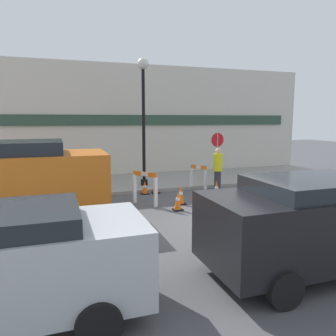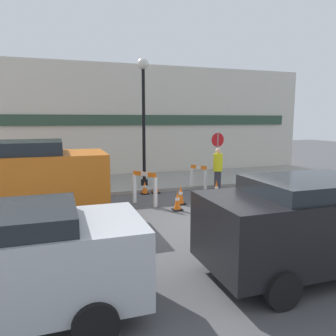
{
  "view_description": "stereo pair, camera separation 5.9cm",
  "coord_description": "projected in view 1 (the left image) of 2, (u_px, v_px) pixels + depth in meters",
  "views": [
    {
      "loc": [
        -4.21,
        -7.48,
        2.83
      ],
      "look_at": [
        -0.23,
        4.16,
        1.0
      ],
      "focal_mm": 35.0,
      "sensor_mm": 36.0,
      "label": 1
    },
    {
      "loc": [
        -4.15,
        -7.5,
        2.83
      ],
      "look_at": [
        -0.23,
        4.16,
        1.0
      ],
      "focal_mm": 35.0,
      "sensor_mm": 36.0,
      "label": 2
    }
  ],
  "objects": [
    {
      "name": "parked_car_1",
      "position": [
        312.0,
        220.0,
        6.01
      ],
      "size": [
        4.04,
        1.94,
        1.78
      ],
      "color": "black",
      "rests_on": "ground_plane"
    },
    {
      "name": "person_worker",
      "position": [
        218.0,
        168.0,
        12.89
      ],
      "size": [
        0.42,
        0.42,
        1.72
      ],
      "rotation": [
        0.0,
        0.0,
        -3.0
      ],
      "color": "#33333D",
      "rests_on": "ground_plane"
    },
    {
      "name": "ground_plane",
      "position": [
        226.0,
        226.0,
        8.76
      ],
      "size": [
        60.0,
        60.0,
        0.0
      ],
      "primitive_type": "plane",
      "color": "#4C4C4F"
    },
    {
      "name": "barricade_0",
      "position": [
        145.0,
        187.0,
        10.85
      ],
      "size": [
        0.67,
        0.86,
        1.12
      ],
      "rotation": [
        0.0,
        0.0,
        5.34
      ],
      "color": "white",
      "rests_on": "ground_plane"
    },
    {
      "name": "traffic_cone_4",
      "position": [
        145.0,
        188.0,
        12.5
      ],
      "size": [
        0.3,
        0.3,
        0.5
      ],
      "color": "black",
      "rests_on": "ground_plane"
    },
    {
      "name": "storefront_facade",
      "position": [
        144.0,
        121.0,
        16.36
      ],
      "size": [
        18.0,
        0.22,
        5.5
      ],
      "color": "beige",
      "rests_on": "ground_plane"
    },
    {
      "name": "traffic_cone_3",
      "position": [
        156.0,
        186.0,
        12.63
      ],
      "size": [
        0.3,
        0.3,
        0.6
      ],
      "color": "black",
      "rests_on": "ground_plane"
    },
    {
      "name": "traffic_cone_1",
      "position": [
        181.0,
        195.0,
        10.97
      ],
      "size": [
        0.3,
        0.3,
        0.66
      ],
      "color": "black",
      "rests_on": "ground_plane"
    },
    {
      "name": "person_pedestrian",
      "position": [
        16.0,
        163.0,
        13.62
      ],
      "size": [
        0.38,
        0.38,
        1.65
      ],
      "rotation": [
        0.0,
        0.0,
        3.06
      ],
      "color": "#33333D",
      "rests_on": "sidewalk_slab"
    },
    {
      "name": "work_van",
      "position": [
        8.0,
        180.0,
        8.72
      ],
      "size": [
        5.14,
        2.23,
        2.26
      ],
      "color": "#D16619",
      "rests_on": "ground_plane"
    },
    {
      "name": "barricade_1",
      "position": [
        198.0,
        177.0,
        13.1
      ],
      "size": [
        0.5,
        0.69,
        1.02
      ],
      "rotation": [
        0.0,
        0.0,
        8.42
      ],
      "color": "white",
      "rests_on": "ground_plane"
    },
    {
      "name": "stop_sign",
      "position": [
        217.0,
        149.0,
        14.15
      ],
      "size": [
        0.6,
        0.06,
        2.12
      ],
      "rotation": [
        0.0,
        0.0,
        3.22
      ],
      "color": "gray",
      "rests_on": "sidewalk_slab"
    },
    {
      "name": "traffic_cone_2",
      "position": [
        216.0,
        190.0,
        11.7
      ],
      "size": [
        0.3,
        0.3,
        0.7
      ],
      "color": "black",
      "rests_on": "ground_plane"
    },
    {
      "name": "sidewalk_slab",
      "position": [
        156.0,
        181.0,
        14.82
      ],
      "size": [
        18.0,
        3.97,
        0.13
      ],
      "color": "gray",
      "rests_on": "ground_plane"
    },
    {
      "name": "streetlamp_post",
      "position": [
        143.0,
        105.0,
        13.07
      ],
      "size": [
        0.44,
        0.44,
        5.08
      ],
      "color": "black",
      "rests_on": "sidewalk_slab"
    },
    {
      "name": "traffic_cone_0",
      "position": [
        178.0,
        201.0,
        10.25
      ],
      "size": [
        0.3,
        0.3,
        0.62
      ],
      "color": "black",
      "rests_on": "ground_plane"
    }
  ]
}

